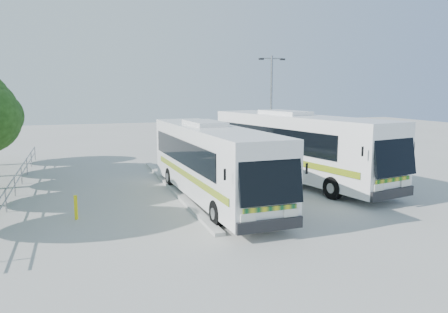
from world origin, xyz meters
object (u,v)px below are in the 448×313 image
object	(u,v)px
coach_adjacent	(296,145)
bollard	(76,207)
coach_main	(211,160)
lamppost	(271,106)

from	to	relation	value
coach_adjacent	bollard	distance (m)	12.82
bollard	coach_main	bearing A→B (deg)	11.98
coach_main	coach_adjacent	size ratio (longest dim) A/B	0.91
lamppost	bollard	size ratio (longest dim) A/B	7.44
coach_adjacent	lamppost	distance (m)	5.09
coach_main	coach_adjacent	world-z (taller)	coach_adjacent
bollard	coach_adjacent	bearing A→B (deg)	18.17
coach_adjacent	lamppost	bearing A→B (deg)	72.04
lamppost	bollard	xyz separation A→B (m)	(-12.62, -8.60, -3.61)
coach_main	lamppost	distance (m)	9.98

